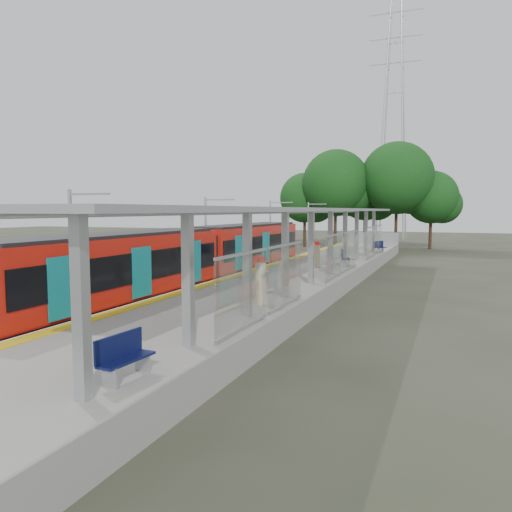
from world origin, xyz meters
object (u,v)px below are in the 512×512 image
at_px(bench_mid, 344,257).
at_px(info_pillar_far, 317,256).
at_px(bench_near, 123,355).
at_px(litter_bin, 264,281).
at_px(bench_far, 380,246).
at_px(train, 196,257).
at_px(info_pillar_near, 261,283).

height_order(bench_mid, info_pillar_far, info_pillar_far).
height_order(bench_near, litter_bin, bench_near).
distance_m(bench_mid, info_pillar_far, 1.97).
bearing_deg(bench_far, train, -86.17).
distance_m(bench_far, litter_bin, 22.51).
height_order(bench_near, bench_far, bench_far).
xyz_separation_m(bench_near, bench_far, (0.64, 34.18, 0.00)).
bearing_deg(info_pillar_far, bench_mid, 48.77).
height_order(bench_mid, bench_far, bench_mid).
bearing_deg(train, info_pillar_near, -45.63).
height_order(train, litter_bin, train).
distance_m(info_pillar_far, litter_bin, 9.99).
bearing_deg(info_pillar_far, litter_bin, -84.38).
bearing_deg(bench_near, bench_far, 93.92).
distance_m(bench_mid, bench_far, 11.09).
xyz_separation_m(train, info_pillar_far, (4.96, 6.58, -0.36)).
xyz_separation_m(info_pillar_far, litter_bin, (0.25, -9.99, -0.25)).
bearing_deg(bench_near, info_pillar_far, 98.97).
bearing_deg(litter_bin, info_pillar_near, -71.82).
relative_size(bench_far, info_pillar_near, 0.79).
relative_size(bench_mid, info_pillar_near, 0.88).
distance_m(bench_near, litter_bin, 11.82).
bearing_deg(bench_mid, litter_bin, -111.25).
height_order(bench_near, info_pillar_far, info_pillar_far).
bearing_deg(litter_bin, bench_mid, 84.23).
bearing_deg(info_pillar_near, bench_near, -65.99).
relative_size(bench_near, bench_mid, 0.88).
relative_size(bench_near, litter_bin, 1.64).
bearing_deg(bench_near, bench_mid, 95.27).
bearing_deg(litter_bin, bench_near, -83.87).
bearing_deg(info_pillar_far, bench_far, 84.36).
relative_size(train, info_pillar_near, 14.74).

